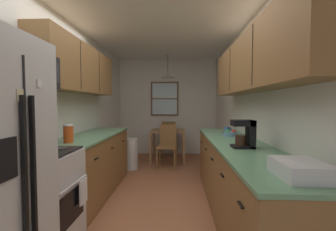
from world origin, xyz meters
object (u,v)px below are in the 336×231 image
at_px(dining_chair_far, 169,136).
at_px(dining_chair_near, 167,144).
at_px(table_serving_bowl, 167,129).
at_px(fruit_bowl, 230,133).
at_px(dish_rack, 301,169).
at_px(storage_canister, 68,134).
at_px(dining_table, 168,135).
at_px(microwave_over_range, 22,70).
at_px(stove_range, 38,200).
at_px(coffee_maker, 245,133).
at_px(trash_bin, 131,154).
at_px(mug_by_coffeemaker, 227,130).

bearing_deg(dining_chair_far, dining_chair_near, -89.41).
bearing_deg(table_serving_bowl, fruit_bowl, -66.40).
height_order(dining_chair_far, dish_rack, dish_rack).
distance_m(fruit_bowl, dish_rack, 1.83).
bearing_deg(table_serving_bowl, storage_canister, -109.07).
xyz_separation_m(dining_table, table_serving_bowl, (-0.02, 0.08, 0.15)).
height_order(microwave_over_range, table_serving_bowl, microwave_over_range).
height_order(stove_range, dining_table, stove_range).
bearing_deg(dining_table, coffee_maker, -73.04).
bearing_deg(trash_bin, microwave_over_range, -98.62).
bearing_deg(dish_rack, microwave_over_range, 165.00).
height_order(dining_chair_far, coffee_maker, coffee_maker).
relative_size(microwave_over_range, dining_chair_near, 0.69).
bearing_deg(storage_canister, fruit_bowl, 17.66).
distance_m(dining_table, dining_chair_near, 0.61).
height_order(storage_canister, table_serving_bowl, storage_canister).
xyz_separation_m(coffee_maker, table_serving_bowl, (-0.96, 3.17, -0.29)).
xyz_separation_m(microwave_over_range, dish_rack, (2.15, -0.57, -0.71)).
height_order(microwave_over_range, dining_chair_far, microwave_over_range).
relative_size(stove_range, storage_canister, 5.18).
height_order(dining_chair_near, table_serving_bowl, dining_chair_near).
height_order(coffee_maker, dish_rack, coffee_maker).
xyz_separation_m(coffee_maker, dish_rack, (0.06, -0.96, -0.10)).
xyz_separation_m(stove_range, dining_chair_far, (1.04, 4.08, 0.03)).
distance_m(dining_table, trash_bin, 1.11).
bearing_deg(trash_bin, dish_rack, -61.99).
relative_size(dining_chair_near, trash_bin, 1.41).
relative_size(fruit_bowl, table_serving_bowl, 1.01).
distance_m(dining_chair_far, trash_bin, 1.59).
xyz_separation_m(microwave_over_range, dining_chair_near, (1.17, 2.87, -1.16)).
distance_m(dish_rack, table_serving_bowl, 4.26).
xyz_separation_m(stove_range, dining_table, (1.03, 3.48, 0.13)).
xyz_separation_m(dining_table, trash_bin, (-0.74, -0.78, -0.28)).
bearing_deg(stove_range, storage_canister, 90.52).
height_order(trash_bin, coffee_maker, coffee_maker).
height_order(dining_chair_far, trash_bin, dining_chair_far).
bearing_deg(dining_chair_far, storage_canister, -106.77).
bearing_deg(trash_bin, storage_canister, -98.21).
height_order(dining_chair_near, trash_bin, dining_chair_near).
height_order(dining_chair_near, coffee_maker, coffee_maker).
relative_size(stove_range, table_serving_bowl, 5.44).
distance_m(dining_chair_far, fruit_bowl, 3.02).
distance_m(dining_table, mug_by_coffeemaker, 2.14).
xyz_separation_m(storage_canister, dish_rack, (2.04, -1.19, -0.06)).
bearing_deg(mug_by_coffeemaker, fruit_bowl, -94.84).
bearing_deg(storage_canister, table_serving_bowl, 70.93).
distance_m(trash_bin, dish_rack, 3.75).
bearing_deg(dining_table, microwave_over_range, -108.26).
height_order(stove_range, coffee_maker, coffee_maker).
xyz_separation_m(fruit_bowl, dish_rack, (0.01, -1.83, 0.01)).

